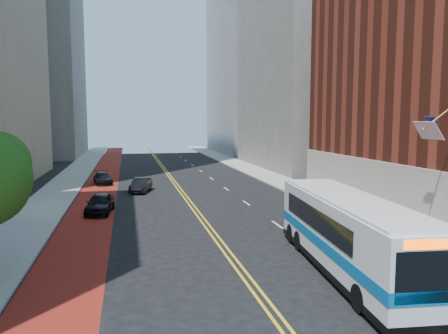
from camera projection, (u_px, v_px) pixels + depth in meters
The scene contains 14 objects.
ground at pixel (282, 325), 15.46m from camera, with size 160.00×160.00×0.00m, color black.
sidewalk_left at pixel (56, 194), 41.97m from camera, with size 4.00×140.00×0.15m, color gray.
sidewalk_right at pixel (291, 186), 47.15m from camera, with size 4.00×140.00×0.15m, color gray.
bus_lane_paint at pixel (98, 193), 42.82m from camera, with size 3.60×140.00×0.01m, color maroon.
center_line_inner at pixel (179, 190), 44.53m from camera, with size 0.14×140.00×0.01m, color gold.
center_line_outer at pixel (182, 190), 44.61m from camera, with size 0.14×140.00×0.01m, color gold.
lane_dashes at pixel (212, 179), 53.37m from camera, with size 0.14×98.20×0.01m.
midrise_right_near at pixel (319, 33), 64.81m from camera, with size 18.00×26.00×40.00m, color slate.
midrise_right_far at pixel (264, 24), 93.32m from camera, with size 20.00×28.00×55.00m, color gray.
construction_barriers at pixel (448, 258), 20.78m from camera, with size 1.42×10.91×1.00m.
transit_bus at pixel (348, 233), 20.68m from camera, with size 4.18×13.38×3.62m.
car_a at pixel (100, 203), 33.75m from camera, with size 1.80×4.48×1.53m, color black.
car_b at pixel (141, 185), 43.57m from camera, with size 1.48×4.24×1.40m, color black.
car_c at pixel (103, 178), 48.97m from camera, with size 1.81×4.46×1.29m, color black.
Camera 1 is at (-5.21, -13.96, 7.25)m, focal length 35.00 mm.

